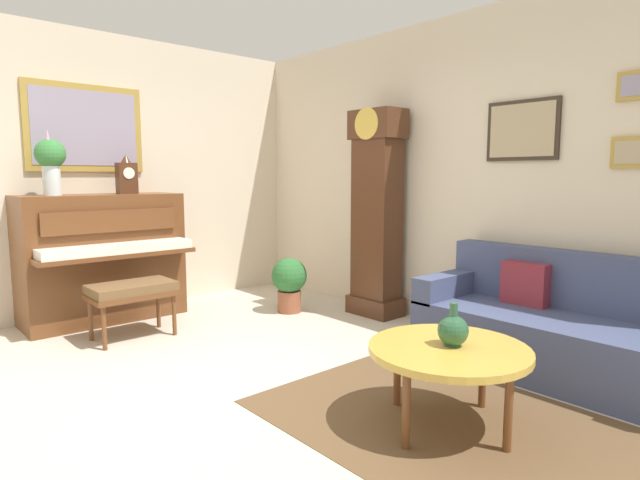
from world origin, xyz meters
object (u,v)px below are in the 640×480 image
object	(u,v)px
flower_vase	(50,160)
couch	(558,329)
potted_plant	(289,281)
mantel_clock	(127,176)
green_jug	(453,330)
coffee_table	(449,352)
piano	(103,257)
piano_bench	(132,292)
grandfather_clock	(376,219)

from	to	relation	value
flower_vase	couch	bearing A→B (deg)	33.45
couch	potted_plant	distance (m)	2.58
mantel_clock	green_jug	distance (m)	3.61
coffee_table	potted_plant	distance (m)	2.66
piano	coffee_table	xyz separation A→B (m)	(3.48, 0.64, -0.19)
piano	flower_vase	size ratio (longest dim) A/B	2.48
mantel_clock	potted_plant	distance (m)	1.90
piano_bench	coffee_table	xyz separation A→B (m)	(2.72, 0.67, 0.02)
piano	potted_plant	world-z (taller)	piano
piano	flower_vase	xyz separation A→B (m)	(0.00, -0.41, 0.91)
piano_bench	mantel_clock	bearing A→B (deg)	158.78
grandfather_clock	coffee_table	size ratio (longest dim) A/B	2.31
potted_plant	grandfather_clock	bearing A→B (deg)	42.63
mantel_clock	green_jug	world-z (taller)	mantel_clock
potted_plant	couch	bearing A→B (deg)	9.06
grandfather_clock	couch	size ratio (longest dim) A/B	1.07
mantel_clock	piano	bearing A→B (deg)	-90.50
piano	couch	bearing A→B (deg)	28.55
mantel_clock	flower_vase	xyz separation A→B (m)	(-0.00, -0.67, 0.14)
piano_bench	green_jug	bearing A→B (deg)	14.42
couch	coffee_table	bearing A→B (deg)	-91.73
piano	green_jug	bearing A→B (deg)	10.92
piano	piano_bench	bearing A→B (deg)	-2.19
grandfather_clock	potted_plant	distance (m)	1.09
coffee_table	flower_vase	distance (m)	3.80
piano_bench	flower_vase	distance (m)	1.41
grandfather_clock	couch	distance (m)	2.02
couch	potted_plant	bearing A→B (deg)	-170.94
couch	mantel_clock	world-z (taller)	mantel_clock
mantel_clock	green_jug	size ratio (longest dim) A/B	1.58
coffee_table	mantel_clock	world-z (taller)	mantel_clock
piano_bench	flower_vase	bearing A→B (deg)	-153.35
grandfather_clock	green_jug	xyz separation A→B (m)	(1.87, -1.43, -0.42)
piano_bench	potted_plant	xyz separation A→B (m)	(0.21, 1.54, -0.08)
potted_plant	mantel_clock	bearing A→B (deg)	-127.90
piano	mantel_clock	bearing A→B (deg)	89.50
mantel_clock	potted_plant	size ratio (longest dim) A/B	0.68
piano_bench	green_jug	distance (m)	2.82
piano	mantel_clock	world-z (taller)	mantel_clock
coffee_table	potted_plant	size ratio (longest dim) A/B	1.57
coffee_table	couch	bearing A→B (deg)	88.27
piano_bench	potted_plant	bearing A→B (deg)	82.11
flower_vase	green_jug	world-z (taller)	flower_vase
flower_vase	piano	bearing A→B (deg)	90.26
coffee_table	flower_vase	xyz separation A→B (m)	(-3.48, -1.05, 1.10)
piano_bench	couch	distance (m)	3.38
grandfather_clock	flower_vase	xyz separation A→B (m)	(-1.61, -2.51, 0.56)
piano	couch	xyz separation A→B (m)	(3.52, 1.92, -0.30)
piano_bench	grandfather_clock	bearing A→B (deg)	68.07
piano_bench	green_jug	xyz separation A→B (m)	(2.73, 0.70, 0.14)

